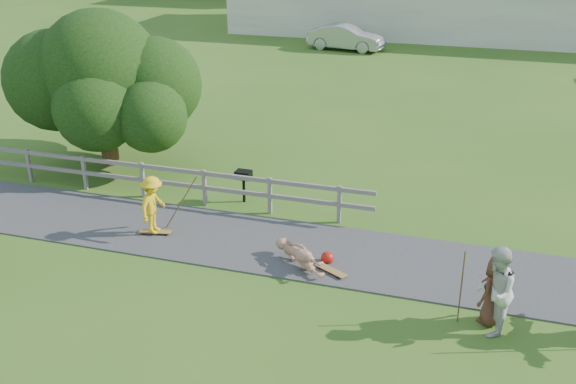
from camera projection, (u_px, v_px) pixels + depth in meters
name	position (u px, v px, depth m)	size (l,w,h in m)	color
ground	(227.00, 270.00, 15.39)	(260.00, 260.00, 0.00)	#33611B
path	(248.00, 241.00, 16.69)	(34.00, 3.00, 0.04)	#333335
fence	(124.00, 172.00, 19.22)	(15.05, 0.10, 1.10)	#635E57
skater_rider	(153.00, 208.00, 16.75)	(1.01, 0.58, 1.57)	yellow
skater_fallen	(300.00, 255.00, 15.42)	(1.70, 0.41, 0.62)	#AE7960
spectator_a	(495.00, 291.00, 12.78)	(0.93, 0.73, 1.92)	beige
spectator_c	(494.00, 291.00, 13.14)	(0.76, 0.49, 1.55)	#502C20
car_silver	(346.00, 37.00, 39.38)	(1.63, 4.67, 1.54)	#AAABB2
tree	(105.00, 107.00, 21.07)	(6.30, 6.30, 4.00)	black
bbq	(244.00, 186.00, 18.82)	(0.45, 0.34, 0.98)	black
longboard_rider	(156.00, 233.00, 17.05)	(0.85, 0.21, 0.09)	olive
longboard_fallen	(331.00, 272.00, 15.23)	(0.88, 0.21, 0.10)	olive
helmet	(327.00, 258.00, 15.63)	(0.32, 0.32, 0.32)	#A3180D
pole_rider	(180.00, 198.00, 16.86)	(0.03, 0.03, 1.96)	brown
pole_spec_left	(461.00, 287.00, 13.14)	(0.03, 0.03, 1.68)	brown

